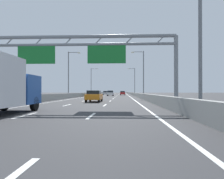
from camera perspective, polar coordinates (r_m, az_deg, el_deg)
ground_plane at (r=99.28m, az=0.78°, el=-1.24°), size 260.00×260.00×0.00m
lane_dash_left_1 at (r=12.92m, az=-21.51°, el=-6.27°), size 0.16×3.00×0.01m
lane_dash_left_2 at (r=21.42m, az=-11.53°, el=-3.98°), size 0.16×3.00×0.01m
lane_dash_left_3 at (r=30.21m, az=-7.30°, el=-2.97°), size 0.16×3.00×0.01m
lane_dash_left_4 at (r=39.09m, az=-4.98°, el=-2.40°), size 0.16×3.00×0.01m
lane_dash_left_5 at (r=48.02m, az=-3.53°, el=-2.05°), size 0.16×3.00×0.01m
lane_dash_left_6 at (r=56.97m, az=-2.53°, el=-1.80°), size 0.16×3.00×0.01m
lane_dash_left_7 at (r=65.94m, az=-1.81°, el=-1.62°), size 0.16×3.00×0.01m
lane_dash_left_8 at (r=74.91m, az=-1.25°, el=-1.49°), size 0.16×3.00×0.01m
lane_dash_left_9 at (r=83.89m, az=-0.82°, el=-1.38°), size 0.16×3.00×0.01m
lane_dash_left_10 at (r=92.87m, az=-0.47°, el=-1.29°), size 0.16×3.00×0.01m
lane_dash_left_11 at (r=101.86m, az=-0.18°, el=-1.22°), size 0.16×3.00×0.01m
lane_dash_left_12 at (r=110.85m, az=0.06°, el=-1.16°), size 0.16×3.00×0.01m
lane_dash_left_13 at (r=119.84m, az=0.26°, el=-1.11°), size 0.16×3.00×0.01m
lane_dash_left_14 at (r=128.83m, az=0.44°, el=-1.07°), size 0.16×3.00×0.01m
lane_dash_left_15 at (r=137.82m, az=0.59°, el=-1.03°), size 0.16×3.00×0.01m
lane_dash_left_16 at (r=146.81m, az=0.73°, el=-1.00°), size 0.16×3.00×0.01m
lane_dash_left_17 at (r=155.81m, az=0.85°, el=-0.97°), size 0.16×3.00×0.01m
lane_dash_right_1 at (r=11.90m, az=-5.40°, el=-6.80°), size 0.16×3.00×0.01m
lane_dash_right_2 at (r=20.82m, az=-1.86°, el=-4.09°), size 0.16×3.00×0.01m
lane_dash_right_3 at (r=29.79m, az=-0.45°, el=-3.01°), size 0.16×3.00×0.01m
lane_dash_right_4 at (r=38.77m, az=0.30°, el=-2.42°), size 0.16×3.00×0.01m
lane_dash_right_5 at (r=47.76m, az=0.77°, el=-2.06°), size 0.16×3.00×0.01m
lane_dash_right_6 at (r=56.75m, az=1.09°, el=-1.81°), size 0.16×3.00×0.01m
lane_dash_right_7 at (r=65.75m, az=1.32°, el=-1.63°), size 0.16×3.00×0.01m
lane_dash_right_8 at (r=74.74m, az=1.50°, el=-1.49°), size 0.16×3.00×0.01m
lane_dash_right_9 at (r=83.74m, az=1.64°, el=-1.38°), size 0.16×3.00×0.01m
lane_dash_right_10 at (r=92.74m, az=1.75°, el=-1.29°), size 0.16×3.00×0.01m
lane_dash_right_11 at (r=101.73m, az=1.84°, el=-1.22°), size 0.16×3.00×0.01m
lane_dash_right_12 at (r=110.73m, az=1.92°, el=-1.16°), size 0.16×3.00×0.01m
lane_dash_right_13 at (r=119.73m, az=1.99°, el=-1.11°), size 0.16×3.00×0.01m
lane_dash_right_14 at (r=128.73m, az=2.04°, el=-1.07°), size 0.16×3.00×0.01m
lane_dash_right_15 at (r=137.73m, az=2.09°, el=-1.03°), size 0.16×3.00×0.01m
lane_dash_right_16 at (r=146.73m, az=2.13°, el=-1.00°), size 0.16×3.00×0.01m
lane_dash_right_17 at (r=155.73m, az=2.17°, el=-0.97°), size 0.16×3.00×0.01m
edge_line_left at (r=87.66m, az=-2.93°, el=-1.34°), size 0.16×176.00×0.01m
edge_line_right at (r=87.24m, az=3.95°, el=-1.34°), size 0.16×176.00×0.01m
barrier_left at (r=109.71m, az=-2.64°, el=-0.92°), size 0.45×220.00×0.95m
barrier_right at (r=109.27m, az=4.58°, el=-0.92°), size 0.45×220.00×0.95m
sign_gantry at (r=20.07m, az=-8.10°, el=9.59°), size 16.65×0.36×6.36m
streetlamp_right_near at (r=13.41m, az=20.89°, el=17.27°), size 2.58×0.28×9.50m
streetlamp_left_mid at (r=46.24m, az=-10.95°, el=4.59°), size 2.58×0.28×9.50m
streetlamp_right_mid at (r=45.10m, az=7.87°, el=4.71°), size 2.58×0.28×9.50m
streetlamp_left_far at (r=78.21m, az=-5.27°, el=2.51°), size 2.58×0.28×9.50m
streetlamp_right_far at (r=77.54m, az=5.74°, el=2.53°), size 2.58×0.28×9.50m
silver_car at (r=89.73m, az=-1.73°, el=-0.84°), size 1.79×4.38×1.47m
red_car at (r=75.62m, az=2.77°, el=-0.92°), size 1.73×4.25×1.41m
blue_car at (r=131.89m, az=2.79°, el=-0.72°), size 1.72×4.53×1.50m
white_car at (r=65.04m, az=-0.42°, el=-0.95°), size 1.84×4.22×1.56m
orange_car at (r=27.62m, az=-4.63°, el=-1.68°), size 1.75×4.49×1.42m
yellow_car at (r=55.74m, az=-4.51°, el=-1.06°), size 1.85×4.18×1.45m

